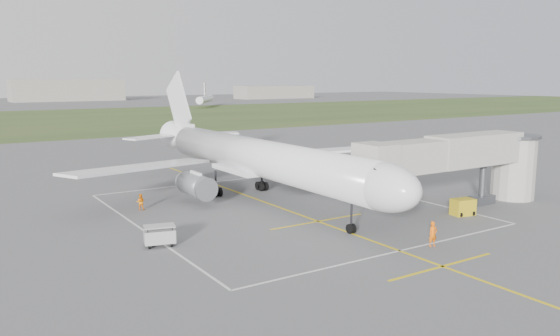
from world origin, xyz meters
TOP-DOWN VIEW (x-y plane):
  - ground at (0.00, 0.00)m, footprint 700.00×700.00m
  - grass_strip at (0.00, 130.00)m, footprint 700.00×120.00m
  - apron_markings at (0.00, -5.82)m, footprint 28.20×60.00m
  - airliner at (-0.00, 0.75)m, footprint 38.93×46.75m
  - jet_bridge at (15.72, -13.50)m, footprint 23.40×5.00m
  - gpu_unit at (12.68, -15.46)m, footprint 2.26×1.78m
  - baggage_cart at (-14.39, -9.25)m, footprint 2.56×1.90m
  - ramp_worker_nose at (2.89, -20.55)m, footprint 0.78×0.58m
  - ramp_worker_wing at (-11.82, 2.74)m, footprint 0.95×0.86m

SIDE VIEW (x-z plane):
  - ground at x=0.00m, z-range 0.00..0.00m
  - apron_markings at x=0.00m, z-range 0.00..0.01m
  - grass_strip at x=0.00m, z-range 0.00..0.02m
  - gpu_unit at x=12.68m, z-range -0.01..1.52m
  - ramp_worker_wing at x=-11.82m, z-range 0.00..1.60m
  - baggage_cart at x=-14.39m, z-range 0.02..1.61m
  - ramp_worker_nose at x=2.89m, z-range 0.00..1.94m
  - airliner at x=0.00m, z-range -2.37..11.15m
  - jet_bridge at x=15.72m, z-range 1.14..8.34m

